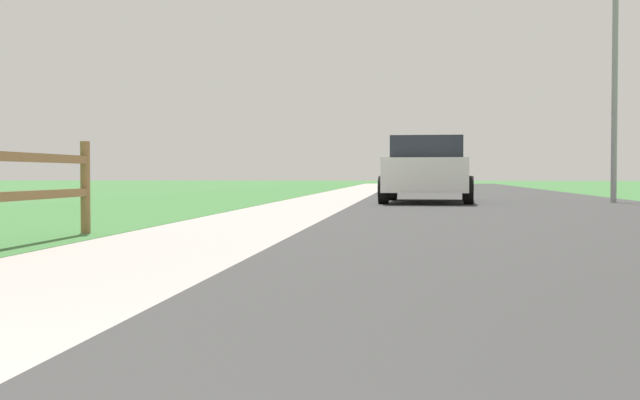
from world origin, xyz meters
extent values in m
plane|color=#3C7339|center=(0.00, 25.00, 0.00)|extent=(120.00, 120.00, 0.00)
cube|color=#343434|center=(3.50, 27.00, 0.00)|extent=(7.00, 66.00, 0.01)
cube|color=#AB9F9A|center=(-3.00, 27.00, 0.00)|extent=(6.00, 66.00, 0.01)
cube|color=#3C7339|center=(-4.50, 27.00, 0.01)|extent=(5.00, 66.00, 0.00)
cylinder|color=olive|center=(-2.41, 8.99, 0.53)|extent=(0.11, 0.11, 1.06)
cube|color=white|center=(1.69, 20.43, 0.66)|extent=(2.13, 4.68, 0.78)
cube|color=#1E232B|center=(1.69, 20.43, 1.32)|extent=(1.79, 2.31, 0.54)
cylinder|color=black|center=(2.58, 18.96, 0.32)|extent=(0.25, 0.65, 0.64)
cylinder|color=black|center=(0.67, 19.05, 0.32)|extent=(0.25, 0.65, 0.64)
cylinder|color=black|center=(2.72, 21.80, 0.32)|extent=(0.25, 0.65, 0.64)
cylinder|color=black|center=(0.80, 21.90, 0.32)|extent=(0.25, 0.65, 0.64)
cylinder|color=gray|center=(6.10, 20.51, 3.44)|extent=(0.14, 0.14, 6.88)
camera|label=1|loc=(1.34, -0.43, 0.69)|focal=47.80mm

